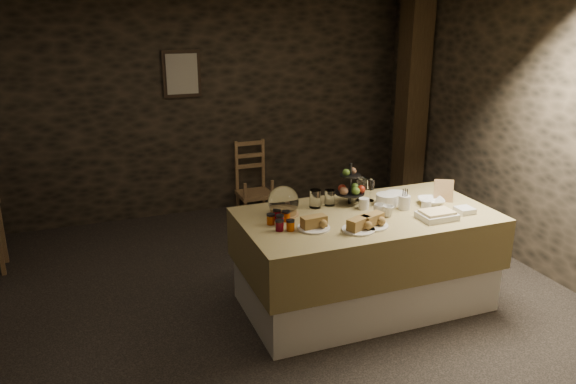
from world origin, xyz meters
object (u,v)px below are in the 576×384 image
object	(u,v)px
buffet_table	(365,253)
fruit_stand	(351,188)
timber_column	(411,108)
chair	(253,180)

from	to	relation	value
buffet_table	fruit_stand	xyz separation A→B (m)	(-0.02, 0.28, 0.50)
timber_column	fruit_stand	size ratio (longest dim) A/B	7.05
buffet_table	chair	bearing A→B (deg)	93.84
buffet_table	timber_column	xyz separation A→B (m)	(1.72, 2.06, 0.81)
timber_column	fruit_stand	bearing A→B (deg)	-134.27
fruit_stand	buffet_table	bearing A→B (deg)	-86.75
buffet_table	chair	xyz separation A→B (m)	(-0.18, 2.67, -0.09)
timber_column	chair	bearing A→B (deg)	162.36
chair	timber_column	size ratio (longest dim) A/B	0.27
chair	fruit_stand	bearing A→B (deg)	-87.11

